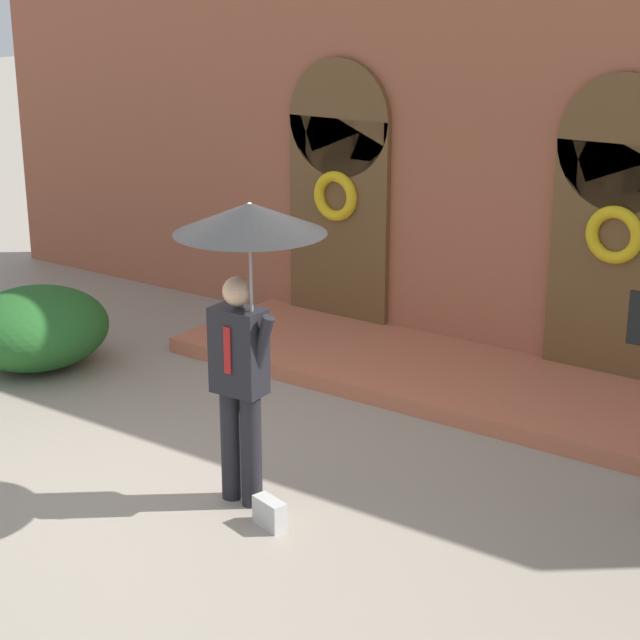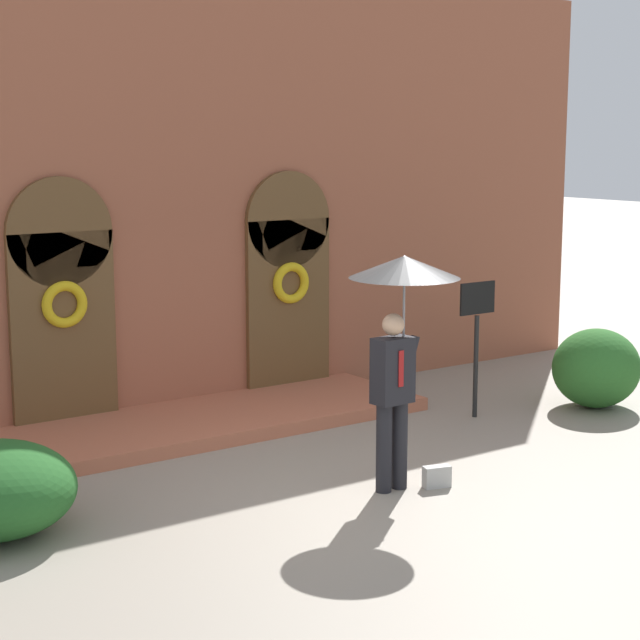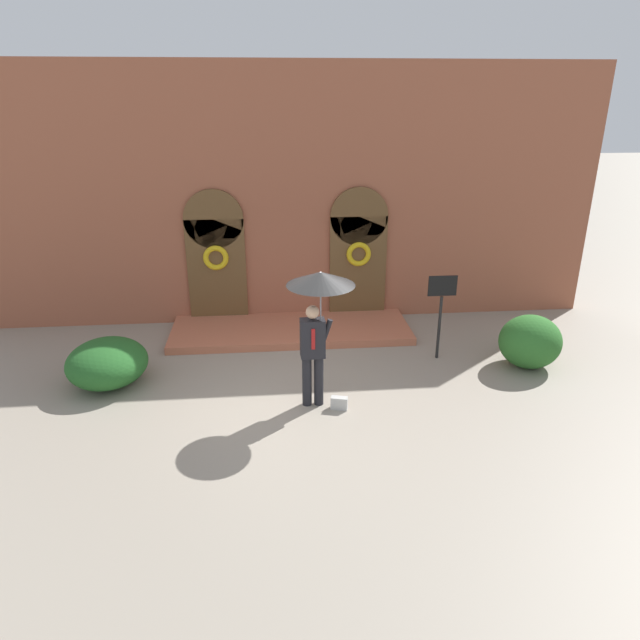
{
  "view_description": "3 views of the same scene",
  "coord_description": "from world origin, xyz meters",
  "px_view_note": "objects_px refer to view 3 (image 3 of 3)",
  "views": [
    {
      "loc": [
        5.06,
        -5.75,
        3.87
      ],
      "look_at": [
        -0.14,
        1.51,
        0.99
      ],
      "focal_mm": 60.0,
      "sensor_mm": 36.0,
      "label": 1
    },
    {
      "loc": [
        -6.26,
        -8.06,
        3.53
      ],
      "look_at": [
        0.38,
        1.42,
        1.51
      ],
      "focal_mm": 60.0,
      "sensor_mm": 36.0,
      "label": 2
    },
    {
      "loc": [
        -0.45,
        -8.54,
        4.98
      ],
      "look_at": [
        0.48,
        1.32,
        1.0
      ],
      "focal_mm": 32.0,
      "sensor_mm": 36.0,
      "label": 3
    }
  ],
  "objects_px": {
    "person_with_umbrella": "(319,299)",
    "handbag": "(339,403)",
    "sign_post": "(441,303)",
    "shrub_left": "(107,363)",
    "shrub_right": "(530,342)"
  },
  "relations": [
    {
      "from": "handbag",
      "to": "sign_post",
      "type": "xyz_separation_m",
      "value": [
        2.2,
        1.79,
        1.05
      ]
    },
    {
      "from": "person_with_umbrella",
      "to": "handbag",
      "type": "bearing_deg",
      "value": -31.25
    },
    {
      "from": "person_with_umbrella",
      "to": "sign_post",
      "type": "xyz_separation_m",
      "value": [
        2.53,
        1.59,
        -0.75
      ]
    },
    {
      "from": "handbag",
      "to": "shrub_left",
      "type": "height_order",
      "value": "shrub_left"
    },
    {
      "from": "person_with_umbrella",
      "to": "sign_post",
      "type": "distance_m",
      "value": 3.09
    },
    {
      "from": "sign_post",
      "to": "person_with_umbrella",
      "type": "bearing_deg",
      "value": -147.81
    },
    {
      "from": "shrub_left",
      "to": "shrub_right",
      "type": "relative_size",
      "value": 1.29
    },
    {
      "from": "shrub_right",
      "to": "shrub_left",
      "type": "bearing_deg",
      "value": 179.78
    },
    {
      "from": "shrub_left",
      "to": "handbag",
      "type": "bearing_deg",
      "value": -17.62
    },
    {
      "from": "sign_post",
      "to": "shrub_right",
      "type": "distance_m",
      "value": 1.84
    },
    {
      "from": "sign_post",
      "to": "shrub_left",
      "type": "height_order",
      "value": "sign_post"
    },
    {
      "from": "person_with_umbrella",
      "to": "shrub_left",
      "type": "xyz_separation_m",
      "value": [
        -3.75,
        1.09,
        -1.5
      ]
    },
    {
      "from": "sign_post",
      "to": "shrub_left",
      "type": "relative_size",
      "value": 1.13
    },
    {
      "from": "shrub_left",
      "to": "sign_post",
      "type": "bearing_deg",
      "value": 4.56
    },
    {
      "from": "person_with_umbrella",
      "to": "shrub_left",
      "type": "relative_size",
      "value": 1.55
    }
  ]
}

